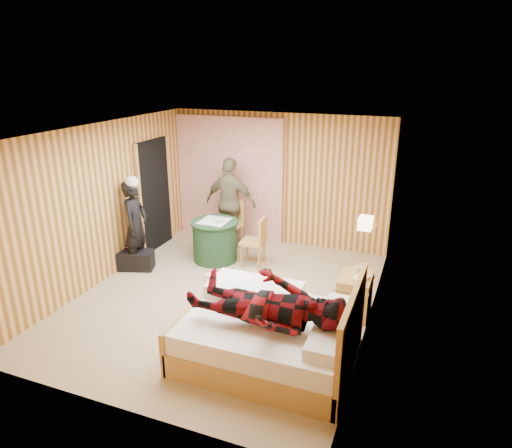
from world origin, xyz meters
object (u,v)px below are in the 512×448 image
at_px(chair_far, 231,220).
at_px(man_on_bed, 267,294).
at_px(duffel_bag, 136,260).
at_px(wall_lamp, 366,223).
at_px(round_table, 215,240).
at_px(bed, 271,334).
at_px(woman_standing, 136,225).
at_px(man_at_table, 231,203).
at_px(nightstand, 355,294).
at_px(chair_near, 257,238).

distance_m(chair_far, man_on_bed, 3.77).
bearing_deg(duffel_bag, wall_lamp, -17.48).
xyz_separation_m(round_table, chair_far, (0.02, 0.66, 0.17)).
height_order(bed, chair_far, bed).
bearing_deg(woman_standing, man_on_bed, -129.99).
height_order(wall_lamp, round_table, wall_lamp).
relative_size(bed, man_on_bed, 1.13).
bearing_deg(wall_lamp, woman_standing, 179.69).
bearing_deg(man_at_table, wall_lamp, 152.39).
bearing_deg(man_on_bed, woman_standing, 148.89).
bearing_deg(chair_far, round_table, -78.73).
xyz_separation_m(chair_far, man_at_table, (-0.02, 0.04, 0.32)).
bearing_deg(duffel_bag, nightstand, -20.52).
bearing_deg(duffel_bag, woman_standing, 71.66).
bearing_deg(nightstand, chair_near, 150.67).
relative_size(bed, nightstand, 3.29).
bearing_deg(man_at_table, chair_far, 117.64).
bearing_deg(chair_far, chair_near, -25.52).
height_order(wall_lamp, woman_standing, woman_standing).
xyz_separation_m(chair_near, woman_standing, (-1.87, -0.82, 0.26)).
bearing_deg(round_table, wall_lamp, -16.30).
bearing_deg(round_table, chair_near, 4.48).
height_order(wall_lamp, chair_far, wall_lamp).
height_order(nightstand, woman_standing, woman_standing).
relative_size(chair_far, woman_standing, 0.60).
xyz_separation_m(chair_near, man_on_bed, (1.13, -2.63, 0.46)).
bearing_deg(duffel_bag, man_on_bed, -48.35).
bearing_deg(nightstand, man_at_table, 147.45).
bearing_deg(round_table, chair_far, 88.43).
distance_m(chair_far, man_at_table, 0.33).
distance_m(bed, chair_near, 2.65).
distance_m(bed, chair_far, 3.55).
bearing_deg(bed, round_table, 128.74).
bearing_deg(nightstand, chair_far, 147.85).
distance_m(bed, man_at_table, 3.62).
xyz_separation_m(wall_lamp, nightstand, (-0.04, -0.20, -1.00)).
distance_m(nightstand, duffel_bag, 3.74).
relative_size(round_table, duffel_bag, 1.46).
relative_size(wall_lamp, chair_far, 0.28).
height_order(chair_near, duffel_bag, chair_near).
height_order(wall_lamp, bed, wall_lamp).
bearing_deg(round_table, duffel_bag, -142.42).
relative_size(nightstand, chair_near, 0.69).
xyz_separation_m(chair_far, woman_standing, (-1.11, -1.43, 0.23)).
bearing_deg(man_on_bed, round_table, 126.54).
height_order(bed, man_at_table, man_at_table).
distance_m(nightstand, woman_standing, 3.77).
relative_size(round_table, man_on_bed, 0.47).
bearing_deg(nightstand, bed, -118.98).
relative_size(nightstand, chair_far, 0.65).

